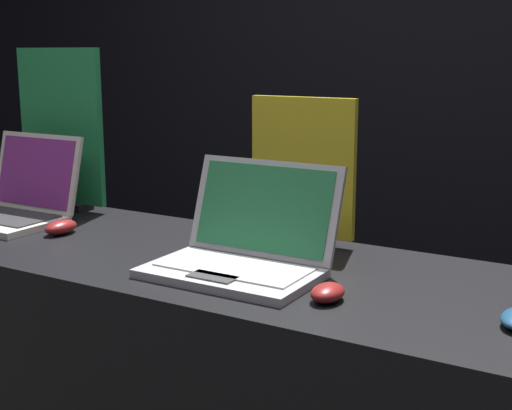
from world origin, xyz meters
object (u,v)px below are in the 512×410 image
laptop_middle (243,247)px  mouse_middle (328,293)px  mouse_front (61,227)px  laptop_front (15,201)px  promo_stand_middle (301,175)px  promo_stand_front (61,133)px

laptop_middle → mouse_middle: laptop_middle is taller
mouse_front → mouse_middle: bearing=-7.9°
laptop_front → promo_stand_middle: (0.87, 0.21, 0.13)m
laptop_front → promo_stand_front: size_ratio=0.66×
mouse_front → promo_stand_front: 0.42m
laptop_middle → mouse_middle: (0.26, -0.09, -0.04)m
laptop_front → promo_stand_middle: size_ratio=0.87×
laptop_front → promo_stand_middle: 0.90m
promo_stand_front → mouse_middle: 1.21m
laptop_middle → promo_stand_middle: bearing=90.0°
laptop_middle → promo_stand_front: bearing=161.5°
laptop_middle → mouse_middle: size_ratio=4.15×
mouse_middle → laptop_front: bearing=171.2°
mouse_front → promo_stand_front: bearing=133.2°
laptop_front → mouse_middle: bearing=-8.8°
mouse_middle → promo_stand_middle: (-0.26, 0.39, 0.17)m
laptop_front → promo_stand_middle: promo_stand_middle is taller
promo_stand_front → mouse_middle: (1.13, -0.38, -0.23)m
mouse_front → laptop_middle: bearing=-3.0°
promo_stand_middle → mouse_front: bearing=-157.1°
laptop_front → mouse_front: laptop_front is taller
laptop_front → laptop_middle: bearing=-5.5°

